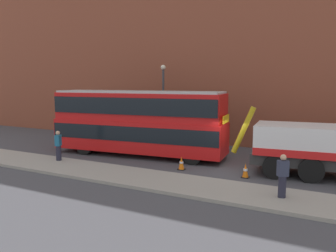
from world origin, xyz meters
TOP-DOWN VIEW (x-y plane):
  - ground_plane at (0.00, 0.00)m, footprint 120.00×120.00m
  - near_kerb at (0.00, -4.20)m, footprint 60.00×2.80m
  - building_facade at (0.00, 6.65)m, footprint 60.00×1.50m
  - double_decker_bus at (-6.38, 0.30)m, footprint 11.20×3.65m
  - pedestrian_onlooker at (-9.38, -3.49)m, footprint 0.39×0.47m
  - pedestrian_bystander at (3.01, -4.13)m, footprint 0.48×0.44m
  - traffic_cone_near_bus at (-2.48, -1.65)m, footprint 0.36×0.36m
  - traffic_cone_midway at (0.91, -1.58)m, footprint 0.36×0.36m
  - street_lamp at (-6.82, 4.46)m, footprint 0.36×0.36m

SIDE VIEW (x-z plane):
  - ground_plane at x=0.00m, z-range 0.00..0.00m
  - near_kerb at x=0.00m, z-range 0.00..0.15m
  - traffic_cone_near_bus at x=-2.48m, z-range -0.02..0.70m
  - traffic_cone_midway at x=0.91m, z-range -0.02..0.70m
  - pedestrian_onlooker at x=-9.38m, z-range 0.13..1.84m
  - pedestrian_bystander at x=3.01m, z-range 0.13..1.84m
  - double_decker_bus at x=-6.38m, z-range 0.20..4.26m
  - street_lamp at x=-6.82m, z-range 0.56..6.39m
  - building_facade at x=0.00m, z-range 0.07..16.07m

